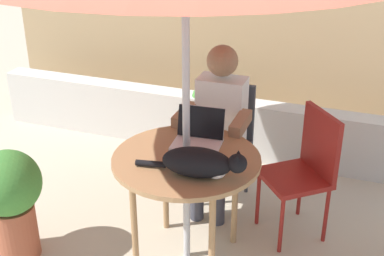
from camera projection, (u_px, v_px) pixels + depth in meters
ground_plane at (187, 256)px, 3.52m from camera, size 14.00×14.00×0.00m
fence_back at (266, 45)px, 4.97m from camera, size 5.35×0.08×1.66m
planter_wall_low at (245, 129)px, 4.67m from camera, size 4.81×0.20×0.52m
patio_table at (186, 168)px, 3.23m from camera, size 0.90×0.90×0.75m
chair_occupied at (224, 133)px, 3.97m from camera, size 0.40×0.40×0.90m
chair_empty at (306, 164)px, 3.55m from camera, size 0.56×0.56×0.90m
person_seated at (218, 121)px, 3.77m from camera, size 0.48×0.48×1.24m
laptop at (199, 133)px, 3.35m from camera, size 0.32×0.27×0.21m
cat at (201, 163)px, 2.96m from camera, size 0.65×0.24×0.17m
potted_plant_near_fence at (207, 115)px, 4.77m from camera, size 0.29×0.29×0.63m
potted_plant_corner at (10, 197)px, 3.34m from camera, size 0.42×0.42×0.76m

